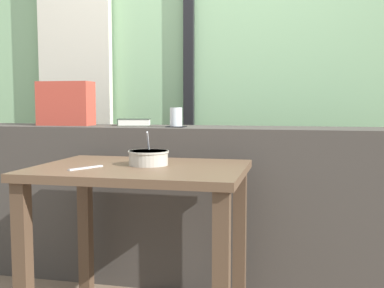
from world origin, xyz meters
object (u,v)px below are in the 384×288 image
at_px(breakfast_table, 141,197).
at_px(juice_glass, 176,118).
at_px(fork_utensil, 86,168).
at_px(closed_book, 134,122).
at_px(throw_pillow, 66,104).
at_px(coaster_square, 176,127).
at_px(soup_bowl, 149,158).

xyz_separation_m(breakfast_table, juice_glass, (0.01, 0.57, 0.33)).
distance_m(juice_glass, fork_utensil, 0.75).
relative_size(breakfast_table, closed_book, 4.22).
bearing_deg(juice_glass, throw_pillow, 175.38).
height_order(juice_glass, throw_pillow, throw_pillow).
xyz_separation_m(breakfast_table, coaster_square, (0.01, 0.57, 0.28)).
xyz_separation_m(throw_pillow, soup_bowl, (0.71, -0.59, -0.24)).
bearing_deg(breakfast_table, throw_pillow, 137.37).
bearing_deg(soup_bowl, coaster_square, 91.32).
relative_size(breakfast_table, throw_pillow, 2.84).
height_order(juice_glass, fork_utensil, juice_glass).
bearing_deg(breakfast_table, closed_book, 111.80).
distance_m(closed_book, fork_utensil, 0.82).
height_order(throw_pillow, soup_bowl, throw_pillow).
relative_size(breakfast_table, fork_utensil, 5.34).
distance_m(coaster_square, throw_pillow, 0.71).
relative_size(breakfast_table, juice_glass, 8.78).
relative_size(closed_book, soup_bowl, 1.19).
bearing_deg(soup_bowl, juice_glass, 91.32).
bearing_deg(throw_pillow, soup_bowl, -39.80).
xyz_separation_m(soup_bowl, fork_utensil, (-0.22, -0.16, -0.03)).
distance_m(breakfast_table, juice_glass, 0.66).
bearing_deg(soup_bowl, fork_utensil, -144.57).
height_order(breakfast_table, closed_book, closed_book).
distance_m(coaster_square, fork_utensil, 0.74).
relative_size(juice_glass, closed_book, 0.48).
height_order(closed_book, throw_pillow, throw_pillow).
xyz_separation_m(juice_glass, fork_utensil, (-0.21, -0.69, -0.19)).
bearing_deg(breakfast_table, fork_utensil, -148.76).
bearing_deg(coaster_square, throw_pillow, 175.38).
bearing_deg(soup_bowl, closed_book, 114.83).
relative_size(coaster_square, soup_bowl, 0.55).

